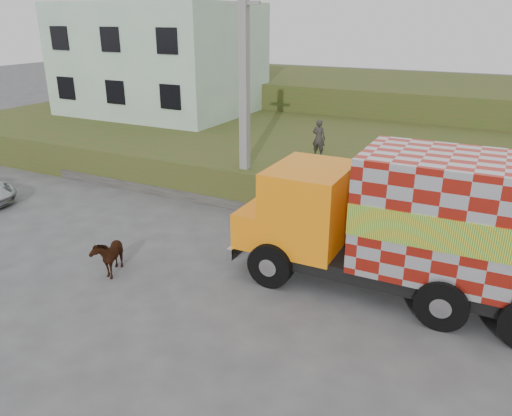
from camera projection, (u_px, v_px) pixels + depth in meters
The scene contains 9 objects.
ground at pixel (202, 260), 14.83m from camera, with size 120.00×120.00×0.00m, color #474749.
embankment at pixel (320, 157), 22.86m from camera, with size 40.00×12.00×1.50m, color #364F1A.
embankment_far at pixel (385, 103), 32.55m from camera, with size 40.00×12.00×3.00m, color #364F1A.
retaining_strip at pixel (217, 200), 19.10m from camera, with size 16.00×0.50×0.40m, color #595651.
building at pixel (161, 59), 28.69m from camera, with size 10.00×8.00×6.00m, color #B6D5BB.
utility_pole at pixel (244, 98), 17.61m from camera, with size 1.20×0.30×8.00m.
cargo_truck at pixel (417, 224), 12.41m from camera, with size 8.50×3.01×3.78m.
cow at pixel (109, 254), 13.97m from camera, with size 0.60×1.31×1.11m, color #381F0E.
pedestrian at pixel (319, 138), 19.83m from camera, with size 0.55×0.36×1.51m, color #2F2D2A.
Camera 1 is at (7.50, -11.07, 6.79)m, focal length 35.00 mm.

